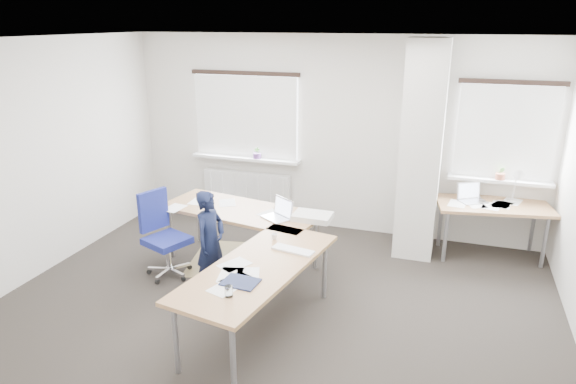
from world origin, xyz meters
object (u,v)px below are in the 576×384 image
(desk_main, at_px, (253,237))
(task_chair, at_px, (166,252))
(desk_side, at_px, (493,207))
(person, at_px, (210,242))

(desk_main, height_order, task_chair, task_chair)
(desk_side, xyz_separation_m, person, (-3.06, -1.95, -0.09))
(task_chair, height_order, person, person)
(desk_main, distance_m, task_chair, 1.25)
(desk_main, relative_size, task_chair, 2.86)
(desk_main, bearing_deg, person, -160.95)
(desk_side, height_order, task_chair, desk_side)
(task_chair, distance_m, person, 0.78)
(desk_side, xyz_separation_m, task_chair, (-3.76, -1.79, -0.39))
(desk_side, bearing_deg, desk_main, -153.95)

